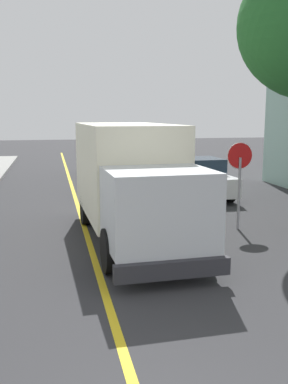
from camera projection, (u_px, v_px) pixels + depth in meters
The scene contains 6 objects.
centre_line_yellow at pixel (85, 229), 13.54m from camera, with size 0.16×56.00×0.01m, color gold.
box_truck at pixel (131, 177), 12.20m from camera, with size 2.66×7.26×3.20m.
parked_car_near at pixel (120, 175), 19.78m from camera, with size 2.01×4.48×1.67m.
parked_car_mid at pixel (97, 161), 25.53m from camera, with size 1.93×4.45×1.67m.
parked_van_across at pixel (200, 178), 18.69m from camera, with size 1.96×4.46×1.67m.
stop_sign at pixel (240, 169), 13.23m from camera, with size 0.80×0.10×2.65m.
Camera 1 is at (-0.94, -3.23, 3.46)m, focal length 41.22 mm.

